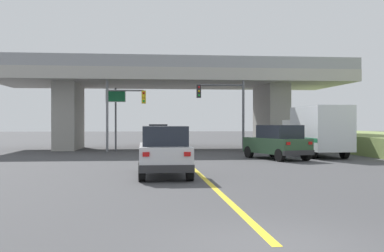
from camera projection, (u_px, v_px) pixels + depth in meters
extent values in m
plane|color=#424244|center=(172.00, 149.00, 39.22)|extent=(160.00, 160.00, 0.00)
cube|color=#A8A59E|center=(172.00, 79.00, 39.19)|extent=(28.38, 9.93, 0.91)
cube|color=#9A9891|center=(69.00, 117.00, 38.36)|extent=(1.72, 5.96, 5.33)
cube|color=#9A9891|center=(271.00, 117.00, 40.06)|extent=(1.72, 5.96, 5.33)
cube|color=gray|center=(176.00, 61.00, 34.39)|extent=(28.38, 0.20, 0.90)
cube|color=gray|center=(169.00, 75.00, 43.97)|extent=(28.38, 0.20, 0.90)
cube|color=yellow|center=(193.00, 168.00, 22.10)|extent=(0.20, 28.16, 0.01)
cube|color=silver|center=(164.00, 156.00, 18.99)|extent=(1.96, 4.62, 0.90)
cube|color=#1E232D|center=(164.00, 136.00, 18.64)|extent=(1.73, 2.54, 0.76)
cube|color=#2D2D30|center=(167.00, 169.00, 16.75)|extent=(2.00, 0.20, 0.28)
cube|color=red|center=(146.00, 154.00, 16.60)|extent=(0.24, 0.06, 0.16)
cube|color=red|center=(187.00, 154.00, 16.75)|extent=(0.24, 0.06, 0.16)
cylinder|color=black|center=(142.00, 163.00, 20.66)|extent=(0.26, 0.72, 0.72)
cylinder|color=black|center=(182.00, 163.00, 20.83)|extent=(0.26, 0.72, 0.72)
cylinder|color=black|center=(142.00, 172.00, 17.16)|extent=(0.26, 0.72, 0.72)
cylinder|color=black|center=(190.00, 171.00, 17.34)|extent=(0.26, 0.72, 0.72)
cube|color=#2D4C33|center=(276.00, 145.00, 27.73)|extent=(3.26, 4.77, 0.90)
cube|color=#1E232D|center=(280.00, 132.00, 27.42)|extent=(2.41, 2.83, 0.76)
cube|color=#2D2D30|center=(299.00, 153.00, 25.78)|extent=(1.97, 0.83, 0.28)
cube|color=red|center=(288.00, 143.00, 25.41)|extent=(0.25, 0.13, 0.16)
cube|color=red|center=(310.00, 143.00, 26.02)|extent=(0.25, 0.13, 0.16)
cylinder|color=black|center=(249.00, 152.00, 28.86)|extent=(0.48, 0.77, 0.72)
cylinder|color=black|center=(273.00, 151.00, 29.59)|extent=(0.48, 0.77, 0.72)
cylinder|color=black|center=(280.00, 155.00, 25.87)|extent=(0.48, 0.77, 0.72)
cylinder|color=black|center=(306.00, 154.00, 26.61)|extent=(0.48, 0.77, 0.72)
cube|color=silver|center=(302.00, 134.00, 32.95)|extent=(2.20, 2.00, 1.90)
cube|color=silver|center=(321.00, 128.00, 29.40)|extent=(2.31, 5.13, 2.74)
cube|color=#197F4C|center=(321.00, 139.00, 29.41)|extent=(2.33, 5.03, 0.24)
cylinder|color=black|center=(288.00, 147.00, 32.86)|extent=(0.30, 0.90, 0.90)
cylinder|color=black|center=(315.00, 147.00, 33.06)|extent=(0.30, 0.90, 0.90)
cylinder|color=black|center=(312.00, 151.00, 28.03)|extent=(0.30, 0.90, 0.90)
cylinder|color=black|center=(344.00, 151.00, 28.24)|extent=(0.30, 0.90, 0.90)
cube|color=maroon|center=(158.00, 137.00, 46.10)|extent=(2.00, 4.47, 0.90)
cube|color=#1E232D|center=(158.00, 128.00, 45.76)|extent=(1.76, 2.46, 0.76)
cube|color=#2D2D30|center=(158.00, 140.00, 43.92)|extent=(2.04, 0.20, 0.28)
cube|color=red|center=(150.00, 135.00, 43.78)|extent=(0.24, 0.06, 0.16)
cube|color=red|center=(166.00, 135.00, 43.93)|extent=(0.24, 0.06, 0.16)
cylinder|color=black|center=(149.00, 140.00, 47.69)|extent=(0.26, 0.72, 0.72)
cylinder|color=black|center=(166.00, 140.00, 47.87)|extent=(0.26, 0.72, 0.72)
cylinder|color=black|center=(149.00, 142.00, 44.33)|extent=(0.26, 0.72, 0.72)
cylinder|color=black|center=(168.00, 142.00, 44.51)|extent=(0.26, 0.72, 0.72)
cylinder|color=#56595E|center=(243.00, 115.00, 34.90)|extent=(0.18, 0.18, 5.47)
cylinder|color=#56595E|center=(221.00, 85.00, 34.72)|extent=(3.34, 0.12, 0.12)
cube|color=#232326|center=(199.00, 91.00, 34.55)|extent=(0.32, 0.26, 0.96)
sphere|color=red|center=(199.00, 87.00, 34.40)|extent=(0.16, 0.16, 0.16)
sphere|color=gold|center=(199.00, 91.00, 34.40)|extent=(0.16, 0.16, 0.16)
sphere|color=green|center=(199.00, 95.00, 34.40)|extent=(0.16, 0.16, 0.16)
cylinder|color=slate|center=(107.00, 115.00, 34.49)|extent=(0.18, 0.18, 5.41)
cylinder|color=slate|center=(126.00, 90.00, 34.61)|extent=(2.68, 0.12, 0.12)
cube|color=gold|center=(144.00, 97.00, 34.75)|extent=(0.32, 0.26, 0.96)
sphere|color=red|center=(144.00, 93.00, 34.60)|extent=(0.16, 0.16, 0.16)
sphere|color=gold|center=(144.00, 97.00, 34.60)|extent=(0.16, 0.16, 0.16)
sphere|color=green|center=(144.00, 101.00, 34.60)|extent=(0.16, 0.16, 0.16)
cylinder|color=#56595E|center=(116.00, 119.00, 35.90)|extent=(0.14, 0.14, 4.85)
cube|color=#146638|center=(116.00, 96.00, 35.83)|extent=(1.44, 0.08, 0.86)
cube|color=white|center=(116.00, 96.00, 35.82)|extent=(1.52, 0.04, 0.94)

